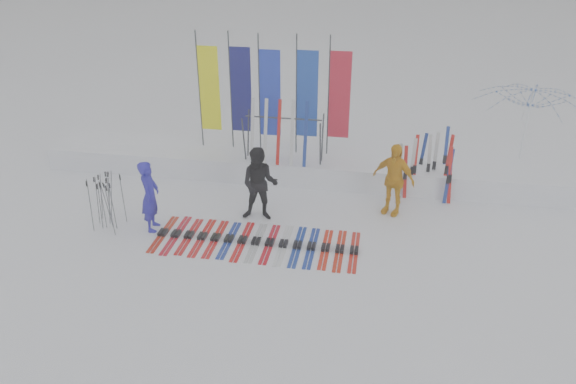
% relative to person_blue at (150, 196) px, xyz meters
% --- Properties ---
extents(ground, '(120.00, 120.00, 0.00)m').
position_rel_person_blue_xyz_m(ground, '(2.87, -1.19, -0.84)').
color(ground, white).
rests_on(ground, ground).
extents(snow_bank, '(14.00, 1.60, 0.60)m').
position_rel_person_blue_xyz_m(snow_bank, '(2.87, 3.41, -0.54)').
color(snow_bank, white).
rests_on(snow_bank, ground).
extents(person_blue, '(0.49, 0.67, 1.68)m').
position_rel_person_blue_xyz_m(person_blue, '(0.00, 0.00, 0.00)').
color(person_blue, '#211CA8').
rests_on(person_blue, ground).
extents(person_black, '(0.91, 0.73, 1.78)m').
position_rel_person_blue_xyz_m(person_black, '(2.32, 0.89, 0.05)').
color(person_black, black).
rests_on(person_black, ground).
extents(person_yellow, '(1.13, 0.82, 1.78)m').
position_rel_person_blue_xyz_m(person_yellow, '(5.36, 1.72, 0.05)').
color(person_yellow, '#E8A10F').
rests_on(person_yellow, ground).
extents(tent_canopy, '(3.51, 3.56, 2.65)m').
position_rel_person_blue_xyz_m(tent_canopy, '(8.71, 4.21, 0.49)').
color(tent_canopy, white).
rests_on(tent_canopy, ground).
extents(ski_row, '(4.48, 1.70, 0.07)m').
position_rel_person_blue_xyz_m(ski_row, '(2.47, -0.21, -0.80)').
color(ski_row, '#B3220E').
rests_on(ski_row, ground).
extents(pole_cluster, '(0.65, 0.85, 1.26)m').
position_rel_person_blue_xyz_m(pole_cluster, '(-1.07, -0.02, -0.23)').
color(pole_cluster, '#595B60').
rests_on(pole_cluster, ground).
extents(feather_flags, '(4.09, 0.22, 3.20)m').
position_rel_person_blue_xyz_m(feather_flags, '(2.07, 3.65, 1.41)').
color(feather_flags, '#383A3F').
rests_on(feather_flags, ground).
extents(ski_rack, '(2.04, 0.80, 1.23)m').
position_rel_person_blue_xyz_m(ski_rack, '(2.49, 3.01, 0.55)').
color(ski_rack, '#383A3F').
rests_on(ski_rack, ground).
extents(upright_skis, '(1.29, 1.11, 1.69)m').
position_rel_person_blue_xyz_m(upright_skis, '(6.23, 2.82, -0.06)').
color(upright_skis, red).
rests_on(upright_skis, ground).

